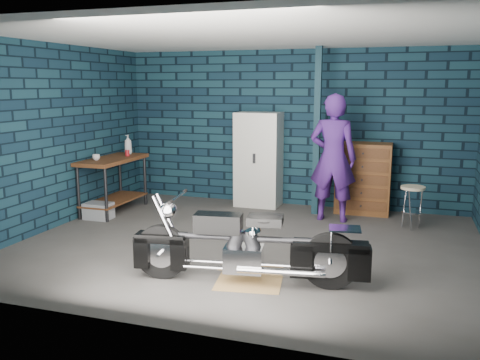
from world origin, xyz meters
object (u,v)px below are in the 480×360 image
Objects in this scene: person at (333,158)px; shop_stool at (412,207)px; workbench at (114,185)px; tool_chest at (363,179)px; storage_bin at (99,211)px; locker at (258,159)px; motorcycle at (249,241)px.

person reaches higher than shop_stool.
workbench is at bearing 11.31° from person.
workbench is at bearing -174.35° from shop_stool.
storage_bin is at bearing -156.83° from tool_chest.
workbench is 0.86× the size of locker.
tool_chest reaches higher than motorcycle.
motorcycle is at bearing -120.85° from shop_stool.
person is at bearing 72.12° from motorcycle.
motorcycle is 3.62m from tool_chest.
motorcycle is 1.31× the size of locker.
workbench is 0.65× the size of motorcycle.
locker is (2.15, 1.69, 0.69)m from storage_bin.
motorcycle reaches higher than shop_stool.
locker is 1.81m from tool_chest.
tool_chest is at bearing 136.99° from shop_stool.
shop_stool reaches higher than storage_bin.
shop_stool is at bearing 50.44° from motorcycle.
workbench is 3.85m from motorcycle.
storage_bin is at bearing -141.89° from locker.
tool_chest is at bearing 23.17° from storage_bin.
shop_stool is (4.72, 0.97, 0.19)m from storage_bin.
tool_chest is 1.83× the size of shop_stool.
storage_bin is 4.82m from shop_stool.
locker reaches higher than tool_chest.
shop_stool is (2.57, -0.72, -0.50)m from locker.
workbench is 2.20× the size of shop_stool.
workbench is 4.14m from tool_chest.
tool_chest is (3.97, 1.19, 0.13)m from workbench.
tool_chest reaches higher than shop_stool.
workbench is at bearing 134.34° from motorcycle.
person is at bearing -23.97° from locker.
motorcycle is at bearing -75.53° from locker.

